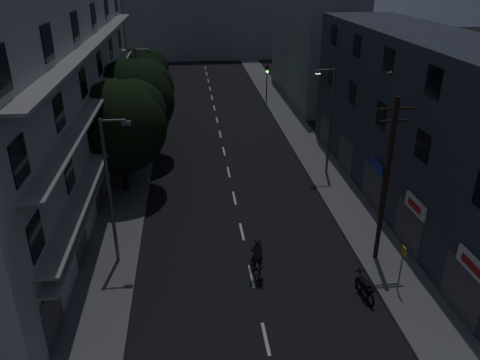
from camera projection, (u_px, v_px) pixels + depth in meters
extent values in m
plane|color=black|center=(223.00, 149.00, 41.03)|extent=(160.00, 160.00, 0.00)
cube|color=#565659|center=(137.00, 152.00, 40.24)|extent=(3.00, 90.00, 0.15)
cube|color=#565659|center=(307.00, 145.00, 41.76)|extent=(3.00, 90.00, 0.15)
cube|color=beige|center=(266.00, 339.00, 20.30)|extent=(0.15, 2.00, 0.01)
cube|color=beige|center=(252.00, 276.00, 24.36)|extent=(0.15, 2.00, 0.01)
cube|color=beige|center=(242.00, 231.00, 28.41)|extent=(0.15, 2.00, 0.01)
cube|color=beige|center=(234.00, 198.00, 32.47)|extent=(0.15, 2.00, 0.01)
cube|color=beige|center=(229.00, 172.00, 36.52)|extent=(0.15, 2.00, 0.01)
cube|color=beige|center=(224.00, 151.00, 40.58)|extent=(0.15, 2.00, 0.01)
cube|color=beige|center=(220.00, 134.00, 44.64)|extent=(0.15, 2.00, 0.01)
cube|color=beige|center=(217.00, 120.00, 48.69)|extent=(0.15, 2.00, 0.01)
cube|color=beige|center=(214.00, 108.00, 52.75)|extent=(0.15, 2.00, 0.01)
cube|color=beige|center=(212.00, 97.00, 56.81)|extent=(0.15, 2.00, 0.01)
cube|color=beige|center=(210.00, 89.00, 60.86)|extent=(0.15, 2.00, 0.01)
cube|color=beige|center=(208.00, 81.00, 64.92)|extent=(0.15, 2.00, 0.01)
cube|color=beige|center=(207.00, 74.00, 68.97)|extent=(0.15, 2.00, 0.01)
cube|color=beige|center=(205.00, 68.00, 73.03)|extent=(0.15, 2.00, 0.01)
cube|color=#A6A6A1|center=(48.00, 95.00, 30.56)|extent=(6.00, 36.00, 14.00)
cube|color=black|center=(50.00, 302.00, 19.45)|extent=(0.06, 1.60, 1.60)
cube|color=black|center=(79.00, 229.00, 24.86)|extent=(0.06, 1.60, 1.60)
cube|color=black|center=(97.00, 181.00, 30.27)|extent=(0.06, 1.60, 1.60)
cube|color=black|center=(110.00, 148.00, 35.67)|extent=(0.06, 1.60, 1.60)
cube|color=black|center=(120.00, 124.00, 41.08)|extent=(0.06, 1.60, 1.60)
cube|color=black|center=(127.00, 105.00, 46.49)|extent=(0.06, 1.60, 1.60)
cube|color=black|center=(36.00, 237.00, 18.10)|extent=(0.06, 1.60, 1.60)
cube|color=black|center=(70.00, 174.00, 23.51)|extent=(0.06, 1.60, 1.60)
cube|color=black|center=(91.00, 134.00, 28.92)|extent=(0.06, 1.60, 1.60)
cube|color=black|center=(105.00, 107.00, 34.33)|extent=(0.06, 1.60, 1.60)
cube|color=black|center=(115.00, 88.00, 39.74)|extent=(0.06, 1.60, 1.60)
cube|color=black|center=(123.00, 73.00, 45.14)|extent=(0.06, 1.60, 1.60)
cube|color=black|center=(20.00, 160.00, 16.76)|extent=(0.06, 1.60, 1.60)
cube|color=black|center=(59.00, 112.00, 22.16)|extent=(0.06, 1.60, 1.60)
cube|color=black|center=(83.00, 83.00, 27.57)|extent=(0.06, 1.60, 1.60)
cube|color=black|center=(99.00, 63.00, 32.98)|extent=(0.06, 1.60, 1.60)
cube|color=black|center=(111.00, 49.00, 38.39)|extent=(0.06, 1.60, 1.60)
cube|color=black|center=(120.00, 39.00, 43.80)|extent=(0.06, 1.60, 1.60)
cube|color=black|center=(0.00, 71.00, 15.41)|extent=(0.06, 1.60, 1.60)
cube|color=black|center=(47.00, 43.00, 20.82)|extent=(0.06, 1.60, 1.60)
cube|color=black|center=(75.00, 26.00, 26.22)|extent=(0.06, 1.60, 1.60)
cube|color=black|center=(93.00, 16.00, 31.63)|extent=(0.06, 1.60, 1.60)
cube|color=black|center=(106.00, 8.00, 37.04)|extent=(0.06, 1.60, 1.60)
cube|color=black|center=(116.00, 2.00, 42.45)|extent=(0.06, 1.60, 1.60)
cube|color=gray|center=(108.00, 136.00, 32.18)|extent=(1.00, 32.40, 0.12)
cube|color=gray|center=(102.00, 90.00, 30.83)|extent=(1.00, 32.40, 0.12)
cube|color=gray|center=(96.00, 40.00, 29.48)|extent=(1.00, 32.40, 0.12)
cube|color=gray|center=(108.00, 149.00, 32.55)|extent=(0.80, 32.40, 0.12)
cube|color=#424247|center=(53.00, 314.00, 19.70)|extent=(0.06, 2.40, 2.40)
cube|color=#424247|center=(81.00, 238.00, 25.11)|extent=(0.06, 2.40, 2.40)
cube|color=#424247|center=(99.00, 189.00, 30.52)|extent=(0.06, 2.40, 2.40)
cube|color=#424247|center=(111.00, 155.00, 35.93)|extent=(0.06, 2.40, 2.40)
cube|color=#424247|center=(120.00, 130.00, 41.34)|extent=(0.06, 2.40, 2.40)
cube|color=#424247|center=(128.00, 111.00, 46.74)|extent=(0.06, 2.40, 2.40)
cube|color=#2B2F3B|center=(422.00, 123.00, 30.02)|extent=(6.00, 28.00, 11.00)
cube|color=black|center=(422.00, 146.00, 23.97)|extent=(0.06, 1.40, 1.50)
cube|color=black|center=(381.00, 115.00, 28.93)|extent=(0.06, 1.40, 1.50)
cube|color=black|center=(352.00, 93.00, 33.88)|extent=(0.06, 1.40, 1.50)
cube|color=black|center=(330.00, 76.00, 38.84)|extent=(0.06, 1.40, 1.50)
cube|color=black|center=(434.00, 82.00, 22.58)|extent=(0.06, 1.40, 1.50)
cube|color=black|center=(388.00, 61.00, 27.54)|extent=(0.06, 1.40, 1.50)
cube|color=black|center=(357.00, 46.00, 32.49)|extent=(0.06, 1.40, 1.50)
cube|color=black|center=(334.00, 35.00, 37.45)|extent=(0.06, 1.40, 1.50)
cube|color=#424247|center=(461.00, 291.00, 21.07)|extent=(0.06, 3.00, 2.60)
cube|color=#424247|center=(408.00, 228.00, 26.03)|extent=(0.06, 3.00, 2.60)
cube|color=#424247|center=(372.00, 186.00, 30.99)|extent=(0.06, 3.00, 2.60)
cube|color=#424247|center=(346.00, 155.00, 35.95)|extent=(0.06, 3.00, 2.60)
cube|color=#424247|center=(326.00, 132.00, 40.90)|extent=(0.06, 3.00, 2.60)
cube|color=silver|center=(474.00, 266.00, 19.90)|extent=(0.12, 2.40, 0.80)
cube|color=#B21414|center=(472.00, 266.00, 19.89)|extent=(0.02, 1.60, 0.36)
cube|color=silver|center=(415.00, 206.00, 24.86)|extent=(0.12, 2.20, 0.80)
cube|color=#B21414|center=(414.00, 206.00, 24.85)|extent=(0.02, 1.40, 0.36)
cube|color=navy|center=(377.00, 165.00, 29.82)|extent=(0.12, 2.00, 0.70)
cube|color=slate|center=(110.00, 25.00, 57.18)|extent=(6.00, 20.00, 16.00)
cube|color=slate|center=(313.00, 41.00, 54.84)|extent=(6.00, 20.00, 13.00)
cube|color=slate|center=(202.00, 27.00, 79.49)|extent=(24.00, 8.00, 10.00)
cylinder|color=black|center=(123.00, 162.00, 32.52)|extent=(0.44, 0.44, 4.24)
sphere|color=black|center=(119.00, 127.00, 31.45)|extent=(6.36, 6.36, 6.36)
sphere|color=black|center=(134.00, 112.00, 31.93)|extent=(4.45, 4.45, 4.45)
sphere|color=black|center=(105.00, 124.00, 30.60)|extent=(4.13, 4.13, 4.13)
cylinder|color=black|center=(136.00, 133.00, 37.91)|extent=(0.44, 0.44, 4.37)
sphere|color=black|center=(132.00, 101.00, 36.80)|extent=(6.59, 6.59, 6.59)
sphere|color=black|center=(145.00, 88.00, 37.30)|extent=(4.61, 4.61, 4.61)
sphere|color=black|center=(120.00, 97.00, 35.92)|extent=(4.28, 4.28, 4.28)
cylinder|color=black|center=(141.00, 101.00, 47.32)|extent=(0.44, 0.44, 3.96)
sphere|color=black|center=(139.00, 78.00, 46.32)|extent=(5.91, 5.91, 5.91)
sphere|color=black|center=(148.00, 69.00, 46.77)|extent=(4.14, 4.14, 4.14)
sphere|color=black|center=(130.00, 75.00, 45.53)|extent=(3.84, 3.84, 3.84)
cylinder|color=black|center=(267.00, 87.00, 54.47)|extent=(0.12, 0.12, 3.20)
cube|color=black|center=(267.00, 69.00, 53.61)|extent=(0.28, 0.22, 0.90)
sphere|color=black|center=(267.00, 66.00, 53.34)|extent=(0.22, 0.22, 0.22)
sphere|color=#3F330C|center=(267.00, 69.00, 53.46)|extent=(0.22, 0.22, 0.22)
sphere|color=#0CFF26|center=(267.00, 72.00, 53.59)|extent=(0.22, 0.22, 0.22)
cylinder|color=black|center=(154.00, 87.00, 54.19)|extent=(0.12, 0.12, 3.20)
cube|color=black|center=(153.00, 70.00, 53.32)|extent=(0.28, 0.22, 0.90)
sphere|color=black|center=(153.00, 67.00, 53.05)|extent=(0.22, 0.22, 0.22)
sphere|color=#3F330C|center=(153.00, 70.00, 53.18)|extent=(0.22, 0.22, 0.22)
sphere|color=#0CFF26|center=(153.00, 72.00, 53.30)|extent=(0.22, 0.22, 0.22)
cylinder|color=slate|center=(110.00, 194.00, 23.76)|extent=(0.18, 0.18, 8.00)
cylinder|color=slate|center=(113.00, 120.00, 22.18)|extent=(1.20, 0.10, 0.10)
cube|color=slate|center=(126.00, 123.00, 22.30)|extent=(0.45, 0.25, 0.18)
cube|color=#4C4C4C|center=(126.00, 125.00, 22.35)|extent=(0.35, 0.18, 0.04)
cylinder|color=#5C5D64|center=(330.00, 123.00, 34.45)|extent=(0.18, 0.18, 8.00)
cylinder|color=#5C5D64|center=(326.00, 70.00, 32.75)|extent=(1.20, 0.10, 0.10)
cube|color=#5C5D64|center=(318.00, 72.00, 32.75)|extent=(0.45, 0.25, 0.18)
cube|color=#FFD88C|center=(318.00, 73.00, 32.80)|extent=(0.35, 0.18, 0.04)
cylinder|color=#5B5E63|center=(139.00, 94.00, 42.00)|extent=(0.18, 0.18, 8.00)
cylinder|color=#5B5E63|center=(142.00, 49.00, 40.42)|extent=(1.20, 0.10, 0.10)
cube|color=#5B5E63|center=(149.00, 51.00, 40.54)|extent=(0.45, 0.25, 0.18)
cube|color=#4C4C4C|center=(149.00, 52.00, 40.59)|extent=(0.35, 0.18, 0.04)
cylinder|color=black|center=(386.00, 183.00, 23.81)|extent=(0.24, 0.24, 9.00)
cube|color=black|center=(397.00, 109.00, 22.17)|extent=(1.80, 0.10, 0.10)
cube|color=black|center=(395.00, 121.00, 22.42)|extent=(1.50, 0.10, 0.10)
cylinder|color=#595B60|center=(401.00, 269.00, 22.55)|extent=(0.06, 0.06, 2.50)
cube|color=yellow|center=(404.00, 251.00, 22.11)|extent=(0.05, 0.35, 0.45)
torus|color=black|center=(370.00, 300.00, 22.18)|extent=(0.18, 0.73, 0.72)
torus|color=black|center=(359.00, 284.00, 23.27)|extent=(0.18, 0.73, 0.72)
cube|color=black|center=(365.00, 286.00, 22.59)|extent=(0.37, 1.14, 0.36)
cube|color=black|center=(367.00, 284.00, 22.34)|extent=(0.35, 0.49, 0.10)
cylinder|color=black|center=(360.00, 277.00, 23.03)|extent=(0.11, 0.45, 0.86)
cube|color=black|center=(360.00, 271.00, 22.99)|extent=(0.56, 0.10, 0.04)
imported|color=black|center=(256.00, 270.00, 24.04)|extent=(1.03, 1.99, 1.00)
imported|color=black|center=(257.00, 254.00, 23.64)|extent=(0.77, 0.59, 1.90)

